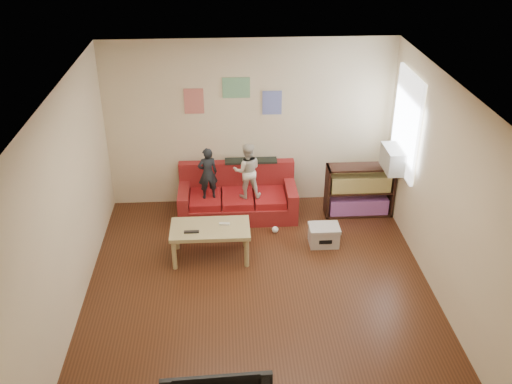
{
  "coord_description": "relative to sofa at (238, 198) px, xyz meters",
  "views": [
    {
      "loc": [
        -0.4,
        -5.88,
        4.65
      ],
      "look_at": [
        0.0,
        0.8,
        1.05
      ],
      "focal_mm": 40.0,
      "sensor_mm": 36.0,
      "label": 1
    }
  ],
  "objects": [
    {
      "name": "remote",
      "position": [
        -0.67,
        -1.34,
        0.23
      ],
      "size": [
        0.2,
        0.05,
        0.02
      ],
      "primitive_type": "cube",
      "rotation": [
        0.0,
        0.0,
        0.0
      ],
      "color": "black",
      "rests_on": "coffee_table"
    },
    {
      "name": "coffee_table",
      "position": [
        -0.42,
        -1.22,
        0.15
      ],
      "size": [
        1.1,
        0.6,
        0.49
      ],
      "color": "tan",
      "rests_on": "ground"
    },
    {
      "name": "bookshelf",
      "position": [
        1.92,
        -0.14,
        0.1
      ],
      "size": [
        1.06,
        0.32,
        0.84
      ],
      "color": "black",
      "rests_on": "ground"
    },
    {
      "name": "artwork_center",
      "position": [
        0.02,
        0.42,
        1.68
      ],
      "size": [
        0.42,
        0.01,
        0.32
      ],
      "primitive_type": "cube",
      "color": "#72B27F",
      "rests_on": "room_shell"
    },
    {
      "name": "tissue",
      "position": [
        0.55,
        -0.63,
        -0.22
      ],
      "size": [
        0.13,
        0.13,
        0.1
      ],
      "primitive_type": "sphere",
      "rotation": [
        0.0,
        0.0,
        -0.35
      ],
      "color": "white",
      "rests_on": "ground"
    },
    {
      "name": "room_shell",
      "position": [
        0.22,
        -2.06,
        1.08
      ],
      "size": [
        4.52,
        5.02,
        2.72
      ],
      "color": "#4C2714",
      "rests_on": "ground"
    },
    {
      "name": "game_controller",
      "position": [
        -0.22,
        -1.17,
        0.24
      ],
      "size": [
        0.15,
        0.05,
        0.03
      ],
      "primitive_type": "cube",
      "rotation": [
        0.0,
        0.0,
        -0.09
      ],
      "color": "silver",
      "rests_on": "coffee_table"
    },
    {
      "name": "child_b",
      "position": [
        0.15,
        -0.16,
        0.56
      ],
      "size": [
        0.44,
        0.35,
        0.89
      ],
      "primitive_type": "imported",
      "rotation": [
        0.0,
        0.0,
        3.17
      ],
      "color": "beige",
      "rests_on": "sofa"
    },
    {
      "name": "child_a",
      "position": [
        -0.45,
        -0.16,
        0.53
      ],
      "size": [
        0.34,
        0.25,
        0.83
      ],
      "primitive_type": "imported",
      "rotation": [
        0.0,
        0.0,
        3.34
      ],
      "color": "black",
      "rests_on": "sofa"
    },
    {
      "name": "artwork_right",
      "position": [
        0.57,
        0.42,
        1.43
      ],
      "size": [
        0.3,
        0.01,
        0.38
      ],
      "primitive_type": "cube",
      "color": "#727FCC",
      "rests_on": "room_shell"
    },
    {
      "name": "artwork_left",
      "position": [
        -0.63,
        0.42,
        1.48
      ],
      "size": [
        0.3,
        0.01,
        0.4
      ],
      "primitive_type": "cube",
      "color": "#D87266",
      "rests_on": "room_shell"
    },
    {
      "name": "window",
      "position": [
        2.44,
        -0.41,
        1.37
      ],
      "size": [
        0.04,
        1.08,
        1.48
      ],
      "primitive_type": "cube",
      "color": "white",
      "rests_on": "room_shell"
    },
    {
      "name": "sofa",
      "position": [
        0.0,
        0.0,
        0.0
      ],
      "size": [
        1.84,
        0.85,
        0.81
      ],
      "color": "maroon",
      "rests_on": "ground"
    },
    {
      "name": "file_box",
      "position": [
        1.23,
        -0.99,
        -0.12
      ],
      "size": [
        0.44,
        0.34,
        0.3
      ],
      "color": "beige",
      "rests_on": "ground"
    },
    {
      "name": "ac_unit",
      "position": [
        2.32,
        -0.41,
        0.81
      ],
      "size": [
        0.28,
        0.55,
        0.35
      ],
      "primitive_type": "cube",
      "color": "#B7B2A3",
      "rests_on": "window"
    }
  ]
}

